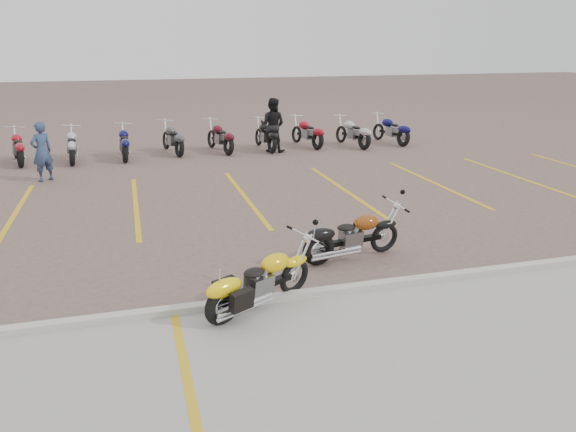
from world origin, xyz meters
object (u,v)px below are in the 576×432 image
(flame_cruiser, at_px, (349,238))
(person_b, at_px, (273,125))
(person_a, at_px, (42,152))
(yellow_cruiser, at_px, (256,284))

(flame_cruiser, height_order, person_b, person_b)
(person_a, bearing_deg, person_b, 162.60)
(yellow_cruiser, distance_m, person_b, 12.35)
(yellow_cruiser, distance_m, person_a, 10.25)
(person_b, bearing_deg, flame_cruiser, 115.99)
(flame_cruiser, relative_size, person_b, 1.05)
(flame_cruiser, distance_m, person_a, 9.99)
(flame_cruiser, xyz_separation_m, person_a, (-6.07, 7.93, 0.43))
(yellow_cruiser, height_order, person_b, person_b)
(person_b, bearing_deg, person_a, 51.48)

